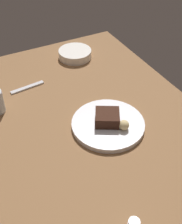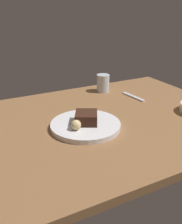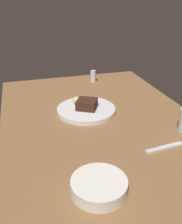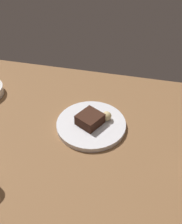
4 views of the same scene
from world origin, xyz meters
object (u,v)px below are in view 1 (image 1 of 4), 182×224
Objects in this scene: dessert_plate at (108,124)px; side_bowl at (75,54)px; dessert_spoon at (27,87)px; bread_roll at (124,125)px; chocolate_cake_slice at (107,118)px.

side_bowl is at bearing 168.86° from dessert_plate.
dessert_spoon is at bearing -152.25° from dessert_plate.
dessert_plate is 6.96cm from bread_roll.
chocolate_cake_slice is 2.34× the size of bread_roll.
side_bowl is at bearing 168.56° from chocolate_cake_slice.
dessert_plate is 1.79× the size of dessert_spoon.
chocolate_cake_slice is 0.54× the size of side_bowl.
bread_roll is 47.57cm from dessert_spoon.
chocolate_cake_slice reaches higher than dessert_spoon.
side_bowl is 1.07× the size of dessert_spoon.
dessert_plate is at bearing -11.14° from side_bowl.
dessert_spoon is (-36.37, -19.13, -0.62)cm from dessert_plate.
chocolate_cake_slice reaches higher than bread_roll.
chocolate_cake_slice is (-0.46, -0.18, 3.06)cm from dessert_plate.
side_bowl is at bearing -160.75° from dessert_spoon.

